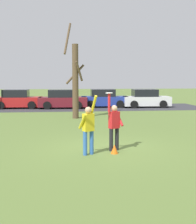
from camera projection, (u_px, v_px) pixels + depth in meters
The scene contains 11 objects.
ground_plane at pixel (105, 149), 11.74m from camera, with size 120.00×120.00×0.00m, color olive.
person_catcher at pixel (114, 124), 11.32m from camera, with size 0.58×0.51×2.08m.
person_defender at pixel (88, 126), 10.71m from camera, with size 0.64×0.60×2.04m.
frisbee_disc at pixel (109, 93), 11.07m from camera, with size 0.25×0.25×0.02m, color white.
parked_car_red at pixel (17, 100), 27.01m from camera, with size 4.15×2.13×1.59m.
parked_car_maroon at pixel (62, 100), 26.99m from camera, with size 4.15×2.13×1.59m.
parked_car_blue at pixel (104, 99), 28.03m from camera, with size 4.15×2.13×1.59m.
parked_car_white at pixel (146, 99), 27.92m from camera, with size 4.15×2.13×1.59m.
parking_strip at pixel (85, 108), 27.59m from camera, with size 20.70×6.40×0.01m, color #38383D.
bare_tree_tall at pixel (75, 79), 20.17m from camera, with size 1.38×1.26×6.12m.
field_cone_orange at pixel (114, 149), 10.96m from camera, with size 0.26×0.26×0.32m, color orange.
Camera 1 is at (-1.57, -11.41, 2.64)m, focal length 50.67 mm.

